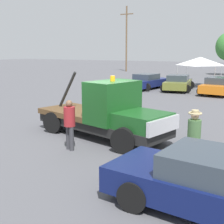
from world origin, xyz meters
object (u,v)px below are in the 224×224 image
object	(u,v)px
person_at_hood	(70,121)
parked_car_navy	(147,81)
person_near_truck	(194,135)
parked_car_olive	(178,83)
parked_car_orange	(219,86)
tow_truck	(107,115)
utility_pole	(126,38)
canopy_tent_white	(200,61)

from	to	relation	value
person_at_hood	parked_car_navy	bearing A→B (deg)	-143.85
person_near_truck	person_at_hood	xyz separation A→B (m)	(-4.18, -0.24, -0.02)
parked_car_olive	parked_car_orange	bearing A→B (deg)	-110.95
tow_truck	person_near_truck	xyz separation A→B (m)	(3.72, -1.60, 0.07)
utility_pole	parked_car_olive	bearing A→B (deg)	-53.80
person_at_hood	canopy_tent_white	distance (m)	21.05
parked_car_navy	parked_car_orange	bearing A→B (deg)	-87.14
parked_car_olive	parked_car_orange	distance (m)	3.58
tow_truck	parked_car_navy	world-z (taller)	tow_truck
utility_pole	parked_car_orange	bearing A→B (deg)	-48.73
canopy_tent_white	parked_car_navy	bearing A→B (deg)	-135.41
tow_truck	parked_car_orange	world-z (taller)	tow_truck
parked_car_navy	tow_truck	bearing A→B (deg)	-154.48
canopy_tent_white	tow_truck	bearing A→B (deg)	-87.44
parked_car_orange	utility_pole	bearing A→B (deg)	47.36
tow_truck	canopy_tent_white	distance (m)	19.24
tow_truck	parked_car_navy	bearing A→B (deg)	121.24
parked_car_olive	parked_car_orange	xyz separation A→B (m)	(3.50, -0.77, 0.00)
tow_truck	person_near_truck	bearing A→B (deg)	-8.53
parked_car_navy	parked_car_orange	distance (m)	6.29
person_at_hood	parked_car_orange	size ratio (longest dim) A/B	0.37
person_at_hood	parked_car_olive	bearing A→B (deg)	-152.76
parked_car_navy	parked_car_orange	world-z (taller)	same
person_near_truck	canopy_tent_white	world-z (taller)	canopy_tent_white
parked_car_olive	tow_truck	bearing A→B (deg)	178.04
tow_truck	person_at_hood	size ratio (longest dim) A/B	3.54
person_at_hood	parked_car_orange	bearing A→B (deg)	-164.53
person_near_truck	canopy_tent_white	distance (m)	21.31
tow_truck	utility_pole	bearing A→B (deg)	129.40
utility_pole	person_near_truck	bearing A→B (deg)	-61.67
parked_car_navy	canopy_tent_white	size ratio (longest dim) A/B	1.49
person_at_hood	tow_truck	bearing A→B (deg)	-171.20
tow_truck	parked_car_olive	bearing A→B (deg)	111.44
person_at_hood	parked_car_navy	world-z (taller)	person_at_hood
parked_car_orange	canopy_tent_white	xyz separation A→B (m)	(-2.54, 4.35, 1.72)
person_near_truck	parked_car_olive	size ratio (longest dim) A/B	0.37
person_near_truck	person_at_hood	bearing A→B (deg)	-148.03
parked_car_orange	utility_pole	size ratio (longest dim) A/B	0.47
parked_car_olive	parked_car_orange	world-z (taller)	same
parked_car_navy	parked_car_olive	xyz separation A→B (m)	(2.76, 0.08, -0.00)
person_at_hood	utility_pole	xyz separation A→B (m)	(-15.55, 36.83, 4.27)
parked_car_olive	canopy_tent_white	size ratio (longest dim) A/B	1.39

